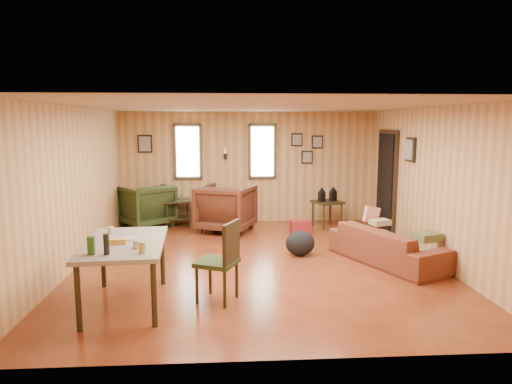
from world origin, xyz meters
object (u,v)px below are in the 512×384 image
(sofa, at_px, (387,239))
(end_table, at_px, (177,208))
(side_table, at_px, (327,200))
(dining_table, at_px, (124,248))
(recliner_green, at_px, (147,204))
(recliner_brown, at_px, (226,206))

(sofa, relative_size, end_table, 2.84)
(side_table, bearing_deg, dining_table, -129.93)
(recliner_green, distance_m, dining_table, 4.30)
(recliner_green, bearing_deg, dining_table, 58.56)
(dining_table, bearing_deg, recliner_green, 92.41)
(recliner_brown, relative_size, end_table, 1.52)
(side_table, relative_size, dining_table, 0.54)
(recliner_green, distance_m, side_table, 3.78)
(recliner_green, height_order, dining_table, dining_table)
(sofa, height_order, dining_table, dining_table)
(side_table, distance_m, dining_table, 5.12)
(recliner_green, bearing_deg, recliner_brown, 123.86)
(sofa, relative_size, side_table, 2.27)
(sofa, bearing_deg, side_table, -16.07)
(sofa, bearing_deg, recliner_brown, 22.50)
(recliner_brown, relative_size, recliner_green, 1.07)
(recliner_green, xyz_separation_m, side_table, (3.77, -0.34, 0.09))
(end_table, distance_m, side_table, 3.15)
(recliner_green, bearing_deg, end_table, 141.79)
(recliner_brown, bearing_deg, sofa, 160.06)
(recliner_green, relative_size, side_table, 1.14)
(sofa, xyz_separation_m, recliner_brown, (-2.49, 2.28, 0.14))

